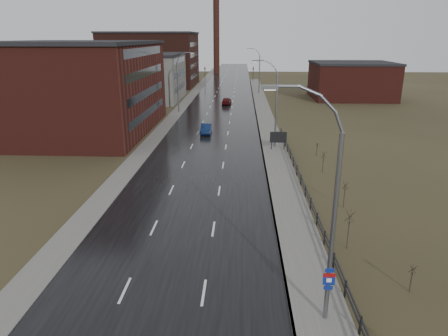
# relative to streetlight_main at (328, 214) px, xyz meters

# --- Properties ---
(road) EXTENTS (14.00, 300.00, 0.06)m
(road) POSITION_rel_streetlight_main_xyz_m (-8.47, 58.00, -6.03)
(road) COLOR black
(road) RESTS_ON ground
(sidewalk_right) EXTENTS (3.20, 180.00, 0.18)m
(sidewalk_right) POSITION_rel_streetlight_main_xyz_m (0.13, 33.00, -5.97)
(sidewalk_right) COLOR #595651
(sidewalk_right) RESTS_ON ground
(curb_right) EXTENTS (0.16, 180.00, 0.18)m
(curb_right) POSITION_rel_streetlight_main_xyz_m (-1.39, 33.00, -5.97)
(curb_right) COLOR slate
(curb_right) RESTS_ON ground
(sidewalk_left) EXTENTS (2.40, 260.00, 0.12)m
(sidewalk_left) POSITION_rel_streetlight_main_xyz_m (-16.67, 58.00, -6.00)
(sidewalk_left) COLOR #595651
(sidewalk_left) RESTS_ON ground
(warehouse_near) EXTENTS (22.44, 28.56, 13.50)m
(warehouse_near) POSITION_rel_streetlight_main_xyz_m (-29.46, 43.00, 0.70)
(warehouse_near) COLOR #471914
(warehouse_near) RESTS_ON ground
(warehouse_mid) EXTENTS (16.32, 20.40, 10.50)m
(warehouse_mid) POSITION_rel_streetlight_main_xyz_m (-26.46, 76.00, -0.80)
(warehouse_mid) COLOR slate
(warehouse_mid) RESTS_ON ground
(warehouse_far) EXTENTS (26.52, 24.48, 15.50)m
(warehouse_far) POSITION_rel_streetlight_main_xyz_m (-31.47, 106.00, 1.70)
(warehouse_far) COLOR #331611
(warehouse_far) RESTS_ON ground
(building_right) EXTENTS (18.36, 16.32, 8.50)m
(building_right) POSITION_rel_streetlight_main_xyz_m (21.83, 80.00, -1.80)
(building_right) COLOR #471914
(building_right) RESTS_ON ground
(smokestack) EXTENTS (2.70, 2.70, 30.70)m
(smokestack) POSITION_rel_streetlight_main_xyz_m (-14.47, 148.00, 9.44)
(smokestack) COLOR #331611
(smokestack) RESTS_ON ground
(streetlight_main) EXTENTS (3.91, 0.29, 12.11)m
(streetlight_main) POSITION_rel_streetlight_main_xyz_m (0.00, 0.00, 0.00)
(streetlight_main) COLOR slate
(streetlight_main) RESTS_ON ground
(streetlight_right_mid) EXTENTS (3.36, 0.28, 11.35)m
(streetlight_right_mid) POSITION_rel_streetlight_main_xyz_m (0.03, 34.00, -0.22)
(streetlight_right_mid) COLOR slate
(streetlight_right_mid) RESTS_ON ground
(streetlight_left) EXTENTS (3.36, 0.28, 11.35)m
(streetlight_left) POSITION_rel_streetlight_main_xyz_m (-16.17, 60.00, -0.22)
(streetlight_left) COLOR slate
(streetlight_left) RESTS_ON ground
(streetlight_right_far) EXTENTS (3.36, 0.28, 11.35)m
(streetlight_right_far) POSITION_rel_streetlight_main_xyz_m (0.03, 88.00, -0.22)
(streetlight_right_far) COLOR slate
(streetlight_right_far) RESTS_ON ground
(guardrail) EXTENTS (0.10, 53.05, 1.10)m
(guardrail) POSITION_rel_streetlight_main_xyz_m (1.83, 16.32, -5.35)
(guardrail) COLOR black
(guardrail) RESTS_ON ground
(shrub_b) EXTENTS (0.42, 0.44, 1.72)m
(shrub_b) POSITION_rel_streetlight_main_xyz_m (5.73, 2.71, -5.15)
(shrub_b) COLOR #382D23
(shrub_b) RESTS_ON ground
(shrub_c) EXTENTS (0.67, 0.71, 2.84)m
(shrub_c) POSITION_rel_streetlight_main_xyz_m (3.32, 7.58, -4.55)
(shrub_c) COLOR #382D23
(shrub_c) RESTS_ON ground
(shrub_d) EXTENTS (0.55, 0.58, 2.32)m
(shrub_d) POSITION_rel_streetlight_main_xyz_m (4.79, 14.76, -4.83)
(shrub_d) COLOR #382D23
(shrub_d) RESTS_ON ground
(shrub_e) EXTENTS (0.56, 0.59, 2.35)m
(shrub_e) POSITION_rel_streetlight_main_xyz_m (4.75, 24.05, -4.81)
(shrub_e) COLOR #382D23
(shrub_e) RESTS_ON ground
(shrub_f) EXTENTS (0.39, 0.41, 1.63)m
(shrub_f) POSITION_rel_streetlight_main_xyz_m (5.25, 30.56, -5.20)
(shrub_f) COLOR #382D23
(shrub_f) RESTS_ON ground
(billboard) EXTENTS (2.14, 0.17, 2.48)m
(billboard) POSITION_rel_streetlight_main_xyz_m (0.63, 32.79, -4.38)
(billboard) COLOR black
(billboard) RESTS_ON ground
(traffic_light_left) EXTENTS (0.58, 2.73, 5.30)m
(traffic_light_left) POSITION_rel_streetlight_main_xyz_m (-16.47, 118.00, -1.46)
(traffic_light_left) COLOR black
(traffic_light_left) RESTS_ON ground
(traffic_light_right) EXTENTS (0.58, 2.73, 5.30)m
(traffic_light_right) POSITION_rel_streetlight_main_xyz_m (-0.47, 118.00, -1.46)
(traffic_light_right) COLOR black
(traffic_light_right) RESTS_ON ground
(car_near) EXTENTS (1.58, 4.41, 1.45)m
(car_near) POSITION_rel_streetlight_main_xyz_m (-9.48, 41.70, -5.34)
(car_near) COLOR #0D1C41
(car_near) RESTS_ON ground
(car_far) EXTENTS (2.14, 4.70, 1.56)m
(car_far) POSITION_rel_streetlight_main_xyz_m (-7.40, 69.39, -5.28)
(car_far) COLOR #430B0D
(car_far) RESTS_ON ground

